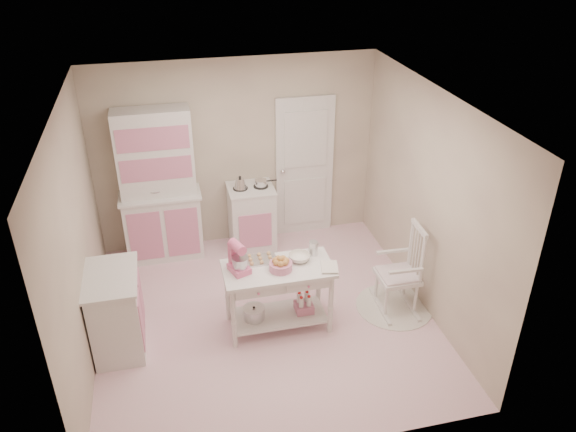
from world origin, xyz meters
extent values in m
plane|color=pink|center=(0.00, 0.00, 0.00)|extent=(3.80, 3.80, 0.00)
cube|color=white|center=(0.00, 0.00, 2.60)|extent=(3.80, 3.80, 0.04)
cube|color=beige|center=(0.00, 1.90, 1.30)|extent=(3.80, 0.04, 2.60)
cube|color=beige|center=(0.00, -1.90, 1.30)|extent=(3.80, 0.04, 2.60)
cube|color=beige|center=(-1.90, 0.00, 1.30)|extent=(0.04, 3.80, 2.60)
cube|color=beige|center=(1.90, 0.00, 1.30)|extent=(0.04, 3.80, 2.60)
cube|color=white|center=(0.95, 1.87, 1.02)|extent=(0.82, 0.05, 2.04)
cube|color=white|center=(-1.07, 1.66, 1.04)|extent=(1.06, 0.50, 2.08)
cube|color=white|center=(0.13, 1.61, 0.46)|extent=(0.62, 0.57, 0.92)
cube|color=white|center=(-1.63, -0.10, 0.46)|extent=(0.54, 0.84, 0.92)
cylinder|color=white|center=(1.55, -0.16, 0.01)|extent=(0.92, 0.92, 0.01)
cube|color=white|center=(1.55, -0.16, 0.55)|extent=(0.51, 0.74, 1.10)
cube|color=white|center=(0.12, -0.17, 0.40)|extent=(1.20, 0.60, 0.80)
cube|color=#E25F8E|center=(-0.30, -0.15, 0.97)|extent=(0.29, 0.33, 0.34)
cube|color=silver|center=(-0.03, 0.01, 0.81)|extent=(0.34, 0.24, 0.02)
cylinder|color=#CD7697|center=(0.14, -0.22, 0.85)|extent=(0.25, 0.25, 0.09)
imported|color=silver|center=(0.38, -0.09, 0.84)|extent=(0.24, 0.24, 0.08)
cylinder|color=silver|center=(0.56, -0.01, 0.89)|extent=(0.10, 0.10, 0.17)
imported|color=silver|center=(0.57, -0.29, 0.81)|extent=(0.23, 0.28, 0.02)
camera|label=1|loc=(-0.94, -5.12, 4.23)|focal=35.00mm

